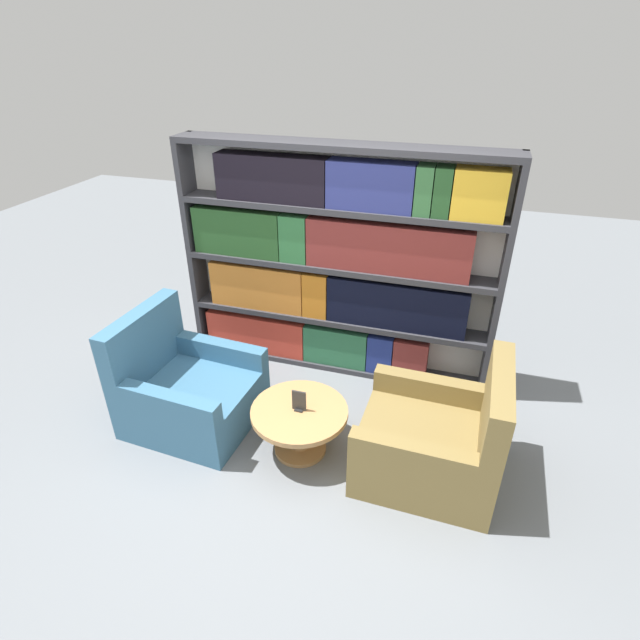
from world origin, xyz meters
name	(u,v)px	position (x,y,z in m)	size (l,w,h in m)	color
ground_plane	(283,469)	(0.00, 0.00, 0.00)	(14.00, 14.00, 0.00)	slate
bookshelf	(334,266)	(-0.03, 1.43, 1.01)	(2.76, 0.30, 2.05)	silver
armchair_left	(187,390)	(-0.93, 0.31, 0.29)	(1.00, 0.91, 0.93)	#386684
armchair_right	(436,441)	(1.04, 0.30, 0.29)	(0.96, 0.88, 0.93)	olive
coffee_table	(300,421)	(0.05, 0.23, 0.28)	(0.72, 0.72, 0.39)	#AD7F4C
table_sign	(299,402)	(0.05, 0.23, 0.46)	(0.10, 0.06, 0.17)	black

